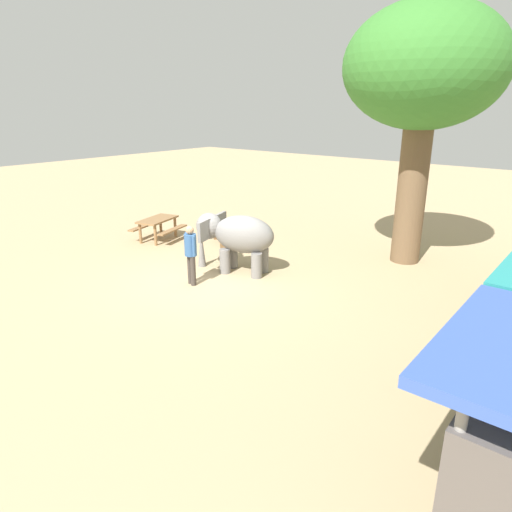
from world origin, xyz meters
name	(u,v)px	position (x,y,z in m)	size (l,w,h in m)	color
ground_plane	(212,279)	(0.00, 0.00, 0.00)	(60.00, 60.00, 0.00)	tan
elephant	(236,236)	(-0.91, 0.08, 1.07)	(1.76, 2.43, 1.67)	slate
person_handler	(191,251)	(0.60, -0.17, 0.95)	(0.32, 0.49, 1.62)	#3F3833
shade_tree_main	(425,72)	(-4.92, 3.49, 5.44)	(4.77, 4.37, 7.28)	brown
wooden_bench	(223,230)	(-2.75, -2.15, 0.47)	(1.11, 1.39, 0.88)	brown
picnic_table_near	(158,224)	(-1.56, -4.22, 0.59)	(1.83, 1.82, 0.78)	olive
feed_bucket	(255,246)	(-2.75, -0.72, 0.16)	(0.36, 0.36, 0.32)	gray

